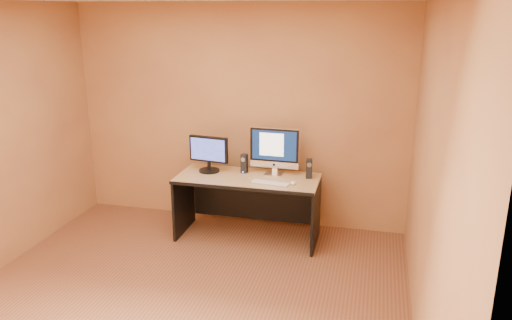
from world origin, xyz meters
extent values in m
plane|color=brown|center=(0.00, 0.00, 0.00)|extent=(4.00, 4.00, 0.00)
cube|color=silver|center=(0.53, 1.32, 0.74)|extent=(0.43, 0.16, 0.02)
ellipsoid|color=white|center=(0.77, 1.37, 0.75)|extent=(0.07, 0.11, 0.04)
cylinder|color=black|center=(0.51, 1.72, 0.73)|extent=(0.05, 0.21, 0.01)
cylinder|color=black|center=(0.46, 1.76, 0.73)|extent=(0.10, 0.16, 0.01)
camera|label=1|loc=(1.58, -3.58, 2.51)|focal=35.00mm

